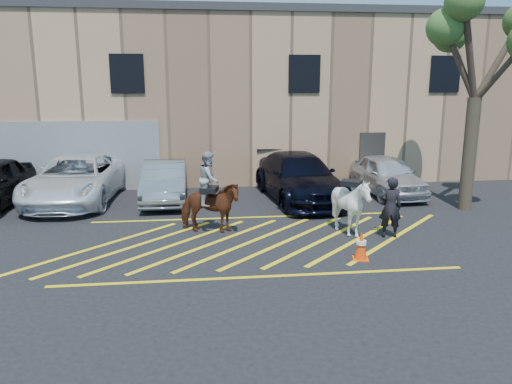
{
  "coord_description": "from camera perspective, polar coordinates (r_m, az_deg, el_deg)",
  "views": [
    {
      "loc": [
        -1.43,
        -13.33,
        4.38
      ],
      "look_at": [
        0.21,
        0.2,
        1.3
      ],
      "focal_mm": 35.0,
      "sensor_mm": 36.0,
      "label": 1
    }
  ],
  "objects": [
    {
      "name": "saddled_white",
      "position": [
        14.48,
        10.77,
        -1.54
      ],
      "size": [
        1.97,
        2.04,
        1.72
      ],
      "color": "silver",
      "rests_on": "ground"
    },
    {
      "name": "warehouse",
      "position": [
        25.37,
        -3.78,
        11.07
      ],
      "size": [
        32.42,
        10.2,
        7.3
      ],
      "color": "tan",
      "rests_on": "ground"
    },
    {
      "name": "ground",
      "position": [
        14.1,
        -0.77,
        -5.36
      ],
      "size": [
        90.0,
        90.0,
        0.0
      ],
      "primitive_type": "plane",
      "color": "black",
      "rests_on": "ground"
    },
    {
      "name": "mounted_bay",
      "position": [
        14.48,
        -5.34,
        -0.97
      ],
      "size": [
        1.95,
        1.23,
        2.39
      ],
      "color": "#5B2815",
      "rests_on": "ground"
    },
    {
      "name": "traffic_cone",
      "position": [
        12.7,
        11.92,
        -5.98
      ],
      "size": [
        0.45,
        0.45,
        0.73
      ],
      "color": "#F9550A",
      "rests_on": "ground"
    },
    {
      "name": "car_white_pickup",
      "position": [
        19.3,
        -19.85,
        1.39
      ],
      "size": [
        3.16,
        6.19,
        1.67
      ],
      "primitive_type": "imported",
      "rotation": [
        0.0,
        0.0,
        -0.07
      ],
      "color": "white",
      "rests_on": "ground"
    },
    {
      "name": "tree",
      "position": [
        18.27,
        24.23,
        15.78
      ],
      "size": [
        3.99,
        4.37,
        7.31
      ],
      "color": "#433828",
      "rests_on": "ground"
    },
    {
      "name": "car_blue_suv",
      "position": [
        18.56,
        4.92,
        1.7
      ],
      "size": [
        2.95,
        6.02,
        1.68
      ],
      "primitive_type": "imported",
      "rotation": [
        0.0,
        0.0,
        0.1
      ],
      "color": "black",
      "rests_on": "ground"
    },
    {
      "name": "car_white_suv",
      "position": [
        20.03,
        14.76,
        1.9
      ],
      "size": [
        1.95,
        4.51,
        1.51
      ],
      "primitive_type": "imported",
      "rotation": [
        0.0,
        0.0,
        0.04
      ],
      "color": "silver",
      "rests_on": "ground"
    },
    {
      "name": "car_silver_sedan",
      "position": [
        18.58,
        -10.4,
        1.19
      ],
      "size": [
        1.57,
        4.43,
        1.45
      ],
      "primitive_type": "imported",
      "rotation": [
        0.0,
        0.0,
        0.01
      ],
      "color": "gray",
      "rests_on": "ground"
    },
    {
      "name": "handler",
      "position": [
        14.52,
        15.11,
        -1.7
      ],
      "size": [
        0.71,
        0.54,
        1.74
      ],
      "primitive_type": "imported",
      "rotation": [
        0.0,
        0.0,
        2.93
      ],
      "color": "black",
      "rests_on": "ground"
    },
    {
      "name": "hatching_zone",
      "position": [
        13.82,
        -0.63,
        -5.72
      ],
      "size": [
        12.6,
        5.12,
        0.01
      ],
      "color": "yellow",
      "rests_on": "ground"
    }
  ]
}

